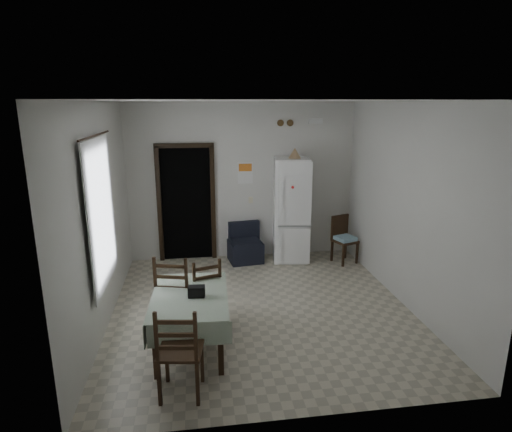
{
  "coord_description": "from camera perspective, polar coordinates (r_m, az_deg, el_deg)",
  "views": [
    {
      "loc": [
        -0.88,
        -5.56,
        2.88
      ],
      "look_at": [
        0.0,
        0.5,
        1.25
      ],
      "focal_mm": 30.0,
      "sensor_mm": 36.0,
      "label": 1
    }
  ],
  "objects": [
    {
      "name": "dining_chair_near_head",
      "position": [
        4.51,
        -10.04,
        -17.09
      ],
      "size": [
        0.49,
        0.49,
        1.01
      ],
      "primitive_type": null,
      "rotation": [
        0.0,
        0.0,
        3.0
      ],
      "color": "black",
      "rests_on": "ground"
    },
    {
      "name": "wall_left",
      "position": [
        5.87,
        -20.0,
        -0.11
      ],
      "size": [
        0.02,
        4.5,
        2.9
      ],
      "primitive_type": null,
      "color": "silver",
      "rests_on": "ground"
    },
    {
      "name": "tan_cone",
      "position": [
        7.73,
        5.19,
        8.37
      ],
      "size": [
        0.23,
        0.23,
        0.18
      ],
      "primitive_type": "cone",
      "rotation": [
        0.0,
        0.0,
        0.03
      ],
      "color": "tan",
      "rests_on": "fridge"
    },
    {
      "name": "fridge",
      "position": [
        7.92,
        4.65,
        0.81
      ],
      "size": [
        0.7,
        0.7,
        1.92
      ],
      "primitive_type": null,
      "rotation": [
        0.0,
        0.0,
        -0.13
      ],
      "color": "white",
      "rests_on": "ground"
    },
    {
      "name": "corner_chair",
      "position": [
        8.04,
        11.79,
        -3.13
      ],
      "size": [
        0.48,
        0.48,
        0.87
      ],
      "primitive_type": null,
      "rotation": [
        0.0,
        0.0,
        0.35
      ],
      "color": "black",
      "rests_on": "ground"
    },
    {
      "name": "wall_right",
      "position": [
        6.46,
        19.43,
        1.27
      ],
      "size": [
        0.02,
        4.5,
        2.9
      ],
      "primitive_type": null,
      "color": "silver",
      "rests_on": "ground"
    },
    {
      "name": "curtain",
      "position": [
        5.64,
        -19.88,
        0.38
      ],
      "size": [
        0.02,
        1.45,
        1.85
      ],
      "primitive_type": "cube",
      "color": "silver",
      "rests_on": "ground"
    },
    {
      "name": "wall_front",
      "position": [
        3.71,
        6.15,
        -7.83
      ],
      "size": [
        4.2,
        0.02,
        2.9
      ],
      "primitive_type": null,
      "color": "silver",
      "rests_on": "ground"
    },
    {
      "name": "ground",
      "position": [
        6.32,
        0.66,
        -12.2
      ],
      "size": [
        4.5,
        4.5,
        0.0
      ],
      "primitive_type": "plane",
      "color": "#B1A991",
      "rests_on": "ground"
    },
    {
      "name": "wall_back",
      "position": [
        7.99,
        -1.8,
        4.58
      ],
      "size": [
        4.2,
        0.02,
        2.9
      ],
      "primitive_type": null,
      "color": "silver",
      "rests_on": "ground"
    },
    {
      "name": "curtain_rod",
      "position": [
        5.49,
        -20.66,
        10.02
      ],
      "size": [
        0.02,
        1.6,
        0.02
      ],
      "primitive_type": "cylinder",
      "rotation": [
        1.57,
        0.0,
        0.0
      ],
      "color": "black",
      "rests_on": "ground"
    },
    {
      "name": "calendar",
      "position": [
        7.95,
        -1.44,
        5.78
      ],
      "size": [
        0.28,
        0.02,
        0.4
      ],
      "primitive_type": "cube",
      "color": "white",
      "rests_on": "ground"
    },
    {
      "name": "light_switch",
      "position": [
        8.06,
        -0.71,
        2.15
      ],
      "size": [
        0.08,
        0.02,
        0.12
      ],
      "primitive_type": "cube",
      "color": "beige",
      "rests_on": "ground"
    },
    {
      "name": "vent_left",
      "position": [
        7.96,
        3.28,
        12.29
      ],
      "size": [
        0.12,
        0.03,
        0.12
      ],
      "primitive_type": "cylinder",
      "rotation": [
        1.57,
        0.0,
        0.0
      ],
      "color": "brown",
      "rests_on": "ground"
    },
    {
      "name": "window_recess",
      "position": [
        5.67,
        -20.97,
        0.34
      ],
      "size": [
        0.1,
        1.2,
        1.6
      ],
      "primitive_type": "cube",
      "color": "silver",
      "rests_on": "ground"
    },
    {
      "name": "black_bag",
      "position": [
        5.09,
        -7.93,
        -9.92
      ],
      "size": [
        0.2,
        0.13,
        0.13
      ],
      "primitive_type": "cube",
      "rotation": [
        0.0,
        0.0,
        -0.09
      ],
      "color": "black",
      "rests_on": "dining_table"
    },
    {
      "name": "dining_chair_far_left",
      "position": [
        5.64,
        -10.57,
        -9.9
      ],
      "size": [
        0.56,
        0.56,
        1.07
      ],
      "primitive_type": null,
      "rotation": [
        0.0,
        0.0,
        2.89
      ],
      "color": "black",
      "rests_on": "ground"
    },
    {
      "name": "doorway",
      "position": [
        8.22,
        -9.24,
        1.91
      ],
      "size": [
        1.06,
        0.52,
        2.22
      ],
      "color": "black",
      "rests_on": "ground"
    },
    {
      "name": "vent_right",
      "position": [
        8.0,
        4.57,
        12.28
      ],
      "size": [
        0.12,
        0.03,
        0.12
      ],
      "primitive_type": "cylinder",
      "rotation": [
        1.57,
        0.0,
        0.0
      ],
      "color": "brown",
      "rests_on": "ground"
    },
    {
      "name": "emergency_light",
      "position": [
        8.09,
        7.94,
        12.43
      ],
      "size": [
        0.25,
        0.07,
        0.09
      ],
      "primitive_type": "cube",
      "color": "white",
      "rests_on": "ground"
    },
    {
      "name": "ceiling",
      "position": [
        5.63,
        0.75,
        15.12
      ],
      "size": [
        4.2,
        4.5,
        0.02
      ],
      "primitive_type": null,
      "color": "white",
      "rests_on": "ground"
    },
    {
      "name": "dining_chair_far_right",
      "position": [
        5.81,
        -7.0,
        -9.74
      ],
      "size": [
        0.5,
        0.5,
        0.94
      ],
      "primitive_type": null,
      "rotation": [
        0.0,
        0.0,
        3.43
      ],
      "color": "black",
      "rests_on": "ground"
    },
    {
      "name": "navy_seat",
      "position": [
        7.95,
        -1.43,
        -3.6
      ],
      "size": [
        0.66,
        0.64,
        0.71
      ],
      "primitive_type": null,
      "rotation": [
        0.0,
        0.0,
        0.13
      ],
      "color": "black",
      "rests_on": "ground"
    },
    {
      "name": "dining_table",
      "position": [
        5.32,
        -8.7,
        -13.73
      ],
      "size": [
        0.93,
        1.36,
        0.69
      ],
      "primitive_type": null,
      "rotation": [
        0.0,
        0.0,
        -0.04
      ],
      "color": "#9AAC93",
      "rests_on": "ground"
    },
    {
      "name": "calendar_image",
      "position": [
        7.93,
        -1.44,
        6.49
      ],
      "size": [
        0.24,
        0.01,
        0.14
      ],
      "primitive_type": "cube",
      "color": "orange",
      "rests_on": "ground"
    }
  ]
}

